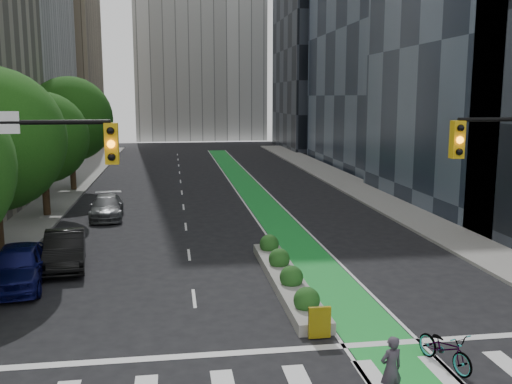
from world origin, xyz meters
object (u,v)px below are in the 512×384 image
object	(u,v)px
cyclist	(391,369)
parked_car_left_near	(18,266)
bicycle	(445,348)
parked_car_left_mid	(65,249)
parked_car_left_far	(107,207)
median_planter	(286,276)

from	to	relation	value
cyclist	parked_car_left_near	world-z (taller)	cyclist
bicycle	parked_car_left_near	world-z (taller)	parked_car_left_near
parked_car_left_near	parked_car_left_mid	distance (m)	2.85
parked_car_left_near	parked_car_left_far	world-z (taller)	parked_car_left_near
cyclist	parked_car_left_near	bearing A→B (deg)	-56.61
cyclist	parked_car_left_far	world-z (taller)	cyclist
median_planter	cyclist	xyz separation A→B (m)	(0.80, -9.04, 0.48)
parked_car_left_mid	bicycle	bearing A→B (deg)	-50.69
parked_car_left_near	parked_car_left_far	bearing A→B (deg)	74.81
parked_car_left_near	parked_car_left_mid	world-z (taller)	parked_car_left_near
bicycle	parked_car_left_far	world-z (taller)	parked_car_left_far
median_planter	bicycle	distance (m)	8.07
parked_car_left_mid	cyclist	bearing A→B (deg)	-60.00
cyclist	parked_car_left_mid	size ratio (longest dim) A/B	0.36
cyclist	parked_car_left_far	distance (m)	24.94
bicycle	parked_car_left_far	distance (m)	24.46
bicycle	cyclist	world-z (taller)	cyclist
parked_car_left_near	parked_car_left_mid	size ratio (longest dim) A/B	1.03
bicycle	parked_car_left_mid	size ratio (longest dim) A/B	0.43
cyclist	parked_car_left_mid	world-z (taller)	cyclist
parked_car_left_near	parked_car_left_far	xyz separation A→B (m)	(2.03, 12.78, -0.15)
median_planter	parked_car_left_far	xyz separation A→B (m)	(-8.46, 14.12, 0.32)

